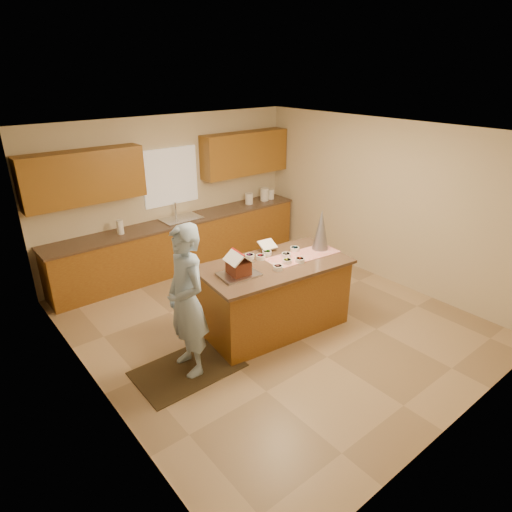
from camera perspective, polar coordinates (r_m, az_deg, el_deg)
name	(u,v)px	position (r m, az deg, el deg)	size (l,w,h in m)	color
floor	(270,320)	(6.55, 1.80, -8.37)	(5.50, 5.50, 0.00)	tan
ceiling	(273,132)	(5.61, 2.16, 15.74)	(5.50, 5.50, 0.00)	silver
wall_back	(171,193)	(8.12, -10.98, 8.06)	(5.50, 5.50, 0.00)	beige
wall_front	(469,319)	(4.46, 25.98, -7.35)	(5.50, 5.50, 0.00)	beige
wall_left	(87,290)	(4.83, -21.15, -4.12)	(5.50, 5.50, 0.00)	beige
wall_right	(383,202)	(7.74, 16.21, 6.79)	(5.50, 5.50, 0.00)	beige
stone_accent	(122,331)	(4.21, -17.04, -9.32)	(2.50, 2.50, 0.00)	gray
window_curtain	(171,177)	(8.02, -11.04, 10.08)	(1.05, 0.03, 1.00)	white
back_counter_base	(183,245)	(8.15, -9.47, 1.48)	(4.80, 0.60, 0.88)	brown
back_counter_top	(181,221)	(7.99, -9.69, 4.54)	(4.85, 0.63, 0.04)	brown
upper_cabinet_left	(83,177)	(7.24, -21.52, 9.50)	(1.85, 0.35, 0.80)	#9B5F21
upper_cabinet_right	(245,153)	(8.67, -1.45, 13.19)	(1.85, 0.35, 0.80)	#9B5F21
sink	(181,221)	(8.00, -9.68, 4.47)	(0.70, 0.45, 0.12)	silver
faucet	(176,210)	(8.10, -10.41, 5.92)	(0.03, 0.03, 0.28)	silver
island_base	(274,297)	(6.17, 2.34, -5.37)	(1.95, 0.98, 0.95)	brown
island_top	(274,265)	(5.95, 2.42, -1.15)	(2.04, 1.06, 0.04)	brown
table_runner	(303,255)	(6.21, 6.11, 0.08)	(1.09, 0.39, 0.01)	#B60F0D
baking_tray	(239,274)	(5.60, -2.27, -2.41)	(0.50, 0.37, 0.03)	silver
cookbook	(267,245)	(6.30, 1.49, 1.49)	(0.24, 0.02, 0.20)	white
tinsel_tree	(321,230)	(6.36, 8.45, 3.39)	(0.24, 0.24, 0.60)	#AEAFBA
rug	(188,369)	(5.67, -8.84, -14.32)	(1.27, 0.83, 0.01)	black
boy	(187,301)	(5.17, -9.01, -5.84)	(0.68, 0.45, 1.87)	#9EBFE0
canister_a	(249,199)	(8.78, -0.90, 7.46)	(0.16, 0.16, 0.21)	white
canister_b	(264,194)	(9.01, 1.11, 8.03)	(0.18, 0.18, 0.25)	white
canister_c	(271,194)	(9.13, 1.93, 8.03)	(0.14, 0.14, 0.19)	white
paper_towel	(120,227)	(7.50, -17.24, 3.61)	(0.11, 0.11, 0.23)	white
gingerbread_house	(239,265)	(5.54, -2.29, -1.22)	(0.33, 0.33, 0.31)	#5F2D19
candy_bowls	(278,257)	(6.05, 2.86, -0.18)	(0.80, 0.66, 0.06)	red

